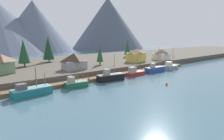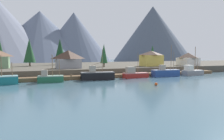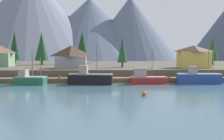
{
  "view_description": "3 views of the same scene",
  "coord_description": "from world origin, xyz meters",
  "px_view_note": "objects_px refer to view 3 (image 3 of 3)",
  "views": [
    {
      "loc": [
        -43.08,
        -48.06,
        13.91
      ],
      "look_at": [
        -0.38,
        3.08,
        2.27
      ],
      "focal_mm": 30.62,
      "sensor_mm": 36.0,
      "label": 1
    },
    {
      "loc": [
        -22.44,
        -54.52,
        6.91
      ],
      "look_at": [
        1.5,
        3.74,
        2.11
      ],
      "focal_mm": 32.38,
      "sensor_mm": 36.0,
      "label": 2
    },
    {
      "loc": [
        -2.71,
        -56.9,
        6.82
      ],
      "look_at": [
        -0.56,
        1.07,
        2.73
      ],
      "focal_mm": 42.46,
      "sensor_mm": 36.0,
      "label": 3
    }
  ],
  "objects_px": {
    "fishing_boat_red": "(147,78)",
    "conifer_mid_right": "(15,45)",
    "conifer_mid_left": "(82,46)",
    "house_green": "(0,56)",
    "house_grey": "(71,57)",
    "house_yellow": "(194,56)",
    "conifer_near_left": "(213,49)",
    "channel_buoy": "(144,94)",
    "conifer_back_left": "(42,46)",
    "fishing_boat_green": "(30,79)",
    "fishing_boat_blue": "(198,78)",
    "fishing_boat_black": "(90,78)",
    "conifer_near_right": "(122,50)"
  },
  "relations": [
    {
      "from": "conifer_near_left",
      "to": "conifer_mid_right",
      "type": "distance_m",
      "value": 68.04
    },
    {
      "from": "conifer_mid_left",
      "to": "conifer_back_left",
      "type": "bearing_deg",
      "value": -149.83
    },
    {
      "from": "conifer_near_left",
      "to": "conifer_mid_right",
      "type": "xyz_separation_m",
      "value": [
        -67.74,
        6.23,
        1.44
      ]
    },
    {
      "from": "fishing_boat_black",
      "to": "conifer_near_right",
      "type": "distance_m",
      "value": 19.39
    },
    {
      "from": "house_green",
      "to": "conifer_near_left",
      "type": "height_order",
      "value": "conifer_near_left"
    },
    {
      "from": "conifer_near_left",
      "to": "channel_buoy",
      "type": "bearing_deg",
      "value": -122.76
    },
    {
      "from": "house_green",
      "to": "channel_buoy",
      "type": "xyz_separation_m",
      "value": [
        35.48,
        -36.51,
        -5.27
      ]
    },
    {
      "from": "fishing_boat_black",
      "to": "conifer_mid_left",
      "type": "height_order",
      "value": "conifer_mid_left"
    },
    {
      "from": "conifer_near_left",
      "to": "channel_buoy",
      "type": "distance_m",
      "value": 57.32
    },
    {
      "from": "house_green",
      "to": "conifer_near_right",
      "type": "height_order",
      "value": "conifer_near_right"
    },
    {
      "from": "fishing_boat_blue",
      "to": "channel_buoy",
      "type": "height_order",
      "value": "fishing_boat_blue"
    },
    {
      "from": "house_grey",
      "to": "conifer_mid_left",
      "type": "relative_size",
      "value": 0.7
    },
    {
      "from": "conifer_near_left",
      "to": "conifer_near_right",
      "type": "height_order",
      "value": "conifer_near_left"
    },
    {
      "from": "fishing_boat_green",
      "to": "channel_buoy",
      "type": "xyz_separation_m",
      "value": [
        21.44,
        -15.0,
        -0.73
      ]
    },
    {
      "from": "fishing_boat_black",
      "to": "conifer_mid_right",
      "type": "bearing_deg",
      "value": 133.28
    },
    {
      "from": "conifer_mid_right",
      "to": "fishing_boat_green",
      "type": "bearing_deg",
      "value": -68.31
    },
    {
      "from": "conifer_near_left",
      "to": "conifer_mid_left",
      "type": "xyz_separation_m",
      "value": [
        -44.14,
        6.0,
        1.24
      ]
    },
    {
      "from": "conifer_near_right",
      "to": "conifer_back_left",
      "type": "xyz_separation_m",
      "value": [
        -25.01,
        15.06,
        1.12
      ]
    },
    {
      "from": "conifer_mid_left",
      "to": "house_green",
      "type": "bearing_deg",
      "value": -141.95
    },
    {
      "from": "house_green",
      "to": "conifer_back_left",
      "type": "xyz_separation_m",
      "value": [
        9.55,
        10.01,
        2.8
      ]
    },
    {
      "from": "house_grey",
      "to": "fishing_boat_black",
      "type": "bearing_deg",
      "value": -68.28
    },
    {
      "from": "fishing_boat_red",
      "to": "conifer_mid_right",
      "type": "distance_m",
      "value": 56.11
    },
    {
      "from": "house_green",
      "to": "conifer_back_left",
      "type": "relative_size",
      "value": 0.65
    },
    {
      "from": "house_yellow",
      "to": "conifer_mid_right",
      "type": "xyz_separation_m",
      "value": [
        -54.73,
        25.07,
        3.52
      ]
    },
    {
      "from": "house_grey",
      "to": "house_yellow",
      "type": "relative_size",
      "value": 1.0
    },
    {
      "from": "fishing_boat_green",
      "to": "house_green",
      "type": "height_order",
      "value": "house_green"
    },
    {
      "from": "channel_buoy",
      "to": "conifer_near_right",
      "type": "bearing_deg",
      "value": 91.68
    },
    {
      "from": "fishing_boat_blue",
      "to": "house_green",
      "type": "height_order",
      "value": "fishing_boat_blue"
    },
    {
      "from": "fishing_boat_green",
      "to": "house_grey",
      "type": "xyz_separation_m",
      "value": [
        7.09,
        13.43,
        4.41
      ]
    },
    {
      "from": "house_yellow",
      "to": "house_green",
      "type": "bearing_deg",
      "value": 171.94
    },
    {
      "from": "house_yellow",
      "to": "conifer_back_left",
      "type": "bearing_deg",
      "value": 158.12
    },
    {
      "from": "fishing_boat_red",
      "to": "conifer_near_left",
      "type": "bearing_deg",
      "value": 49.24
    },
    {
      "from": "fishing_boat_green",
      "to": "conifer_mid_right",
      "type": "distance_m",
      "value": 42.77
    },
    {
      "from": "fishing_boat_black",
      "to": "conifer_back_left",
      "type": "height_order",
      "value": "conifer_back_left"
    },
    {
      "from": "house_yellow",
      "to": "conifer_mid_right",
      "type": "height_order",
      "value": "conifer_mid_right"
    },
    {
      "from": "conifer_near_left",
      "to": "channel_buoy",
      "type": "relative_size",
      "value": 12.98
    },
    {
      "from": "house_green",
      "to": "channel_buoy",
      "type": "distance_m",
      "value": 51.18
    },
    {
      "from": "fishing_boat_black",
      "to": "conifer_near_right",
      "type": "relative_size",
      "value": 1.13
    },
    {
      "from": "fishing_boat_blue",
      "to": "conifer_near_left",
      "type": "xyz_separation_m",
      "value": [
        16.7,
        32.59,
        6.38
      ]
    },
    {
      "from": "channel_buoy",
      "to": "fishing_boat_green",
      "type": "bearing_deg",
      "value": 145.03
    },
    {
      "from": "fishing_boat_blue",
      "to": "conifer_back_left",
      "type": "height_order",
      "value": "conifer_back_left"
    },
    {
      "from": "fishing_boat_black",
      "to": "house_green",
      "type": "relative_size",
      "value": 1.37
    },
    {
      "from": "conifer_near_left",
      "to": "conifer_near_right",
      "type": "bearing_deg",
      "value": -152.7
    },
    {
      "from": "conifer_near_left",
      "to": "conifer_mid_left",
      "type": "bearing_deg",
      "value": 172.26
    },
    {
      "from": "conifer_back_left",
      "to": "fishing_boat_blue",
      "type": "bearing_deg",
      "value": -38.04
    },
    {
      "from": "house_yellow",
      "to": "channel_buoy",
      "type": "bearing_deg",
      "value": -121.49
    },
    {
      "from": "house_green",
      "to": "conifer_near_right",
      "type": "xyz_separation_m",
      "value": [
        34.56,
        -5.05,
        1.68
      ]
    },
    {
      "from": "conifer_near_right",
      "to": "conifer_mid_right",
      "type": "distance_m",
      "value": 42.58
    },
    {
      "from": "fishing_boat_black",
      "to": "house_yellow",
      "type": "relative_size",
      "value": 1.16
    },
    {
      "from": "fishing_boat_red",
      "to": "house_grey",
      "type": "height_order",
      "value": "house_grey"
    }
  ]
}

